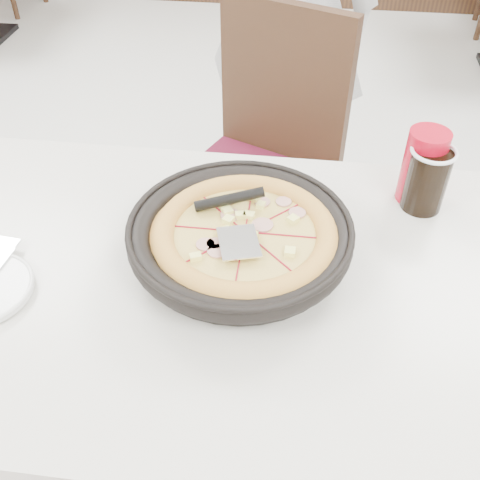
# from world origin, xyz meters

# --- Properties ---
(floor) EXTENTS (7.00, 7.00, 0.00)m
(floor) POSITION_xyz_m (0.00, 0.00, 0.00)
(floor) COLOR #B6B5B1
(floor) RESTS_ON ground
(main_table) EXTENTS (1.28, 0.93, 0.75)m
(main_table) POSITION_xyz_m (0.19, -0.08, 0.38)
(main_table) COLOR silver
(main_table) RESTS_ON floor
(chair_far) EXTENTS (0.55, 0.55, 0.95)m
(chair_far) POSITION_xyz_m (0.19, 0.60, 0.47)
(chair_far) COLOR black
(chair_far) RESTS_ON floor
(trivet) EXTENTS (0.12, 0.12, 0.04)m
(trivet) POSITION_xyz_m (0.25, -0.07, 0.77)
(trivet) COLOR black
(trivet) RESTS_ON main_table
(pizza_pan) EXTENTS (0.42, 0.42, 0.01)m
(pizza_pan) POSITION_xyz_m (0.24, -0.04, 0.79)
(pizza_pan) COLOR black
(pizza_pan) RESTS_ON trivet
(pizza) EXTENTS (0.39, 0.39, 0.02)m
(pizza) POSITION_xyz_m (0.25, -0.05, 0.81)
(pizza) COLOR #C39044
(pizza) RESTS_ON pizza_pan
(pizza_server) EXTENTS (0.09, 0.10, 0.00)m
(pizza_server) POSITION_xyz_m (0.25, -0.09, 0.84)
(pizza_server) COLOR silver
(pizza_server) RESTS_ON pizza
(cola_glass) EXTENTS (0.09, 0.09, 0.13)m
(cola_glass) POSITION_xyz_m (0.59, 0.17, 0.81)
(cola_glass) COLOR black
(cola_glass) RESTS_ON main_table
(red_cup) EXTENTS (0.09, 0.09, 0.16)m
(red_cup) POSITION_xyz_m (0.59, 0.20, 0.83)
(red_cup) COLOR #A8071A
(red_cup) RESTS_ON main_table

